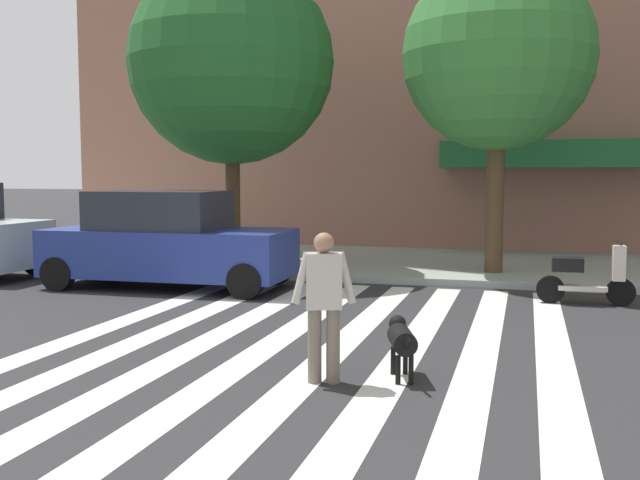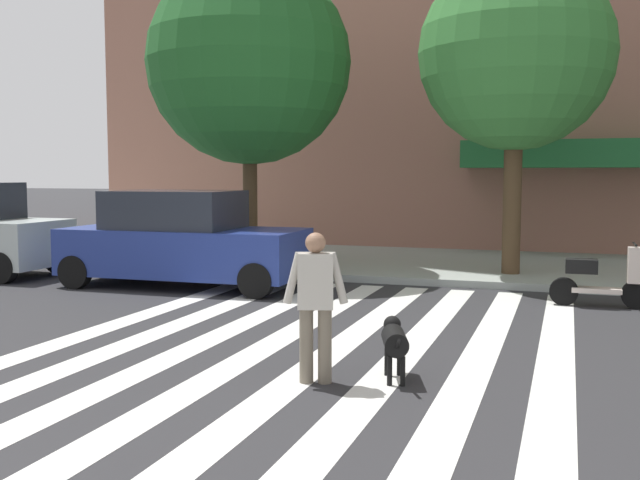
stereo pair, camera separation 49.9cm
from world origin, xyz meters
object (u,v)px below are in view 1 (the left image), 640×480
(parked_scooter, at_px, (586,277))
(parked_car_behind_first, at_px, (167,242))
(street_tree_middle, at_px, (498,56))
(street_tree_nearest, at_px, (231,62))
(pedestrian_dog_walker, at_px, (324,299))
(dog_on_leash, at_px, (401,339))

(parked_scooter, bearing_deg, parked_car_behind_first, -178.13)
(parked_scooter, bearing_deg, street_tree_middle, 121.59)
(parked_car_behind_first, height_order, parked_scooter, parked_car_behind_first)
(parked_scooter, xyz_separation_m, street_tree_nearest, (-7.48, 2.28, 4.27))
(parked_car_behind_first, relative_size, parked_scooter, 2.97)
(street_tree_nearest, relative_size, pedestrian_dog_walker, 4.21)
(parked_scooter, xyz_separation_m, dog_on_leash, (-2.31, -5.39, -0.04))
(parked_scooter, height_order, pedestrian_dog_walker, pedestrian_dog_walker)
(parked_car_behind_first, xyz_separation_m, parked_scooter, (7.84, 0.26, -0.44))
(parked_car_behind_first, bearing_deg, pedestrian_dog_walker, -49.40)
(parked_scooter, distance_m, pedestrian_dog_walker, 6.59)
(street_tree_nearest, height_order, street_tree_middle, street_tree_nearest)
(parked_scooter, xyz_separation_m, street_tree_middle, (-1.67, 2.72, 4.23))
(parked_scooter, relative_size, pedestrian_dog_walker, 0.99)
(street_tree_nearest, xyz_separation_m, street_tree_middle, (5.81, 0.43, -0.04))
(pedestrian_dog_walker, bearing_deg, dog_on_leash, 27.74)
(street_tree_middle, xyz_separation_m, pedestrian_dog_walker, (-1.42, -8.52, -3.78))
(street_tree_nearest, distance_m, dog_on_leash, 10.20)
(parked_car_behind_first, distance_m, street_tree_middle, 7.83)
(dog_on_leash, bearing_deg, street_tree_nearest, 123.96)
(parked_scooter, distance_m, dog_on_leash, 5.87)
(parked_car_behind_first, height_order, street_tree_middle, street_tree_middle)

